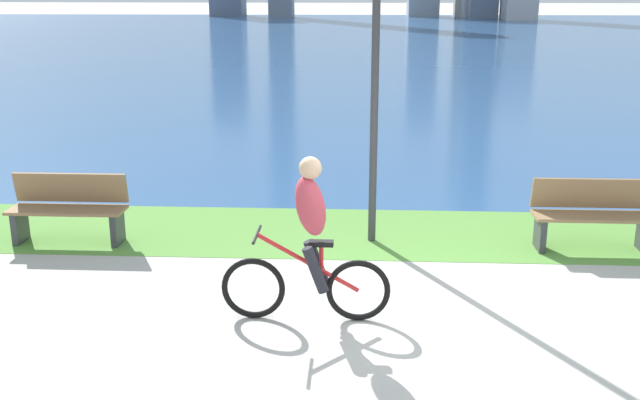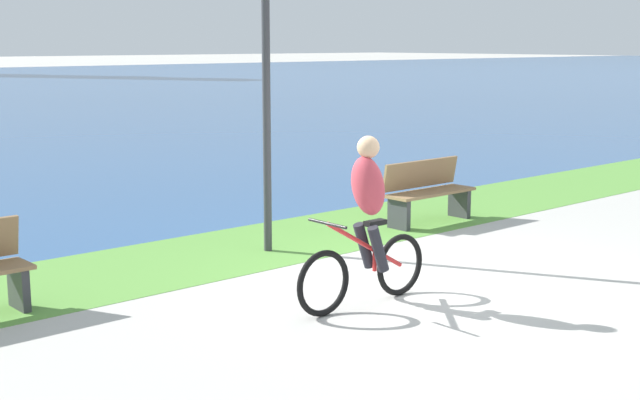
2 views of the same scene
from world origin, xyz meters
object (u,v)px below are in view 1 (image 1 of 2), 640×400
cyclist_lead (309,241)px  bench_far_along_path (592,215)px  lamppost_tall (375,60)px  bench_near_path (69,209)px

cyclist_lead → bench_far_along_path: (3.45, 2.27, -0.39)m
cyclist_lead → bench_far_along_path: bearing=33.3°
bench_far_along_path → lamppost_tall: lamppost_tall is taller
cyclist_lead → bench_near_path: size_ratio=1.13×
cyclist_lead → bench_far_along_path: size_ratio=1.13×
bench_near_path → bench_far_along_path: (6.75, 0.08, 0.00)m
bench_near_path → lamppost_tall: lamppost_tall is taller
bench_far_along_path → lamppost_tall: size_ratio=0.42×
cyclist_lead → bench_far_along_path: cyclist_lead is taller
bench_near_path → bench_far_along_path: size_ratio=1.00×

